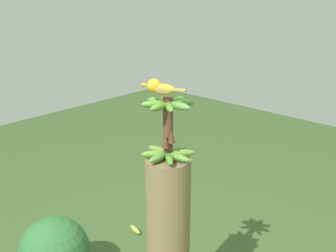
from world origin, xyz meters
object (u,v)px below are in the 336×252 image
(banana_tree, at_px, (168,250))
(banana_bunch, at_px, (168,130))
(fallen_banana, at_px, (135,230))
(perched_bird, at_px, (159,88))
(tropical_shrub, at_px, (54,252))

(banana_tree, xyz_separation_m, banana_bunch, (0.00, 0.00, 0.65))
(banana_bunch, distance_m, fallen_banana, 1.50)
(perched_bird, height_order, fallen_banana, perched_bird)
(banana_tree, relative_size, tropical_shrub, 2.23)
(tropical_shrub, distance_m, fallen_banana, 0.76)
(banana_tree, height_order, banana_bunch, banana_bunch)
(tropical_shrub, relative_size, fallen_banana, 3.36)
(banana_bunch, height_order, perched_bird, perched_bird)
(banana_tree, bearing_deg, perched_bird, -25.79)
(fallen_banana, bearing_deg, banana_bunch, 57.93)
(banana_tree, distance_m, perched_bird, 0.86)
(banana_tree, relative_size, banana_bunch, 3.43)
(banana_bunch, bearing_deg, tropical_shrub, -74.50)
(perched_bird, relative_size, tropical_shrub, 0.43)
(fallen_banana, bearing_deg, banana_tree, 57.94)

